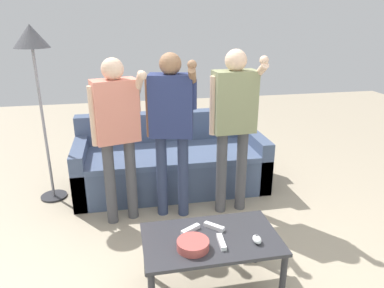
{
  "coord_description": "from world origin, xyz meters",
  "views": [
    {
      "loc": [
        -0.55,
        -2.34,
        1.9
      ],
      "look_at": [
        -0.03,
        0.29,
        0.93
      ],
      "focal_mm": 33.45,
      "sensor_mm": 36.0,
      "label": 1
    }
  ],
  "objects": [
    {
      "name": "ground_plane",
      "position": [
        0.0,
        0.0,
        0.0
      ],
      "size": [
        12.0,
        12.0,
        0.0
      ],
      "primitive_type": "plane",
      "color": "tan"
    },
    {
      "name": "couch",
      "position": [
        -0.05,
        1.48,
        0.29
      ],
      "size": [
        2.13,
        0.9,
        0.81
      ],
      "color": "#475675",
      "rests_on": "ground"
    },
    {
      "name": "coffee_table",
      "position": [
        -0.02,
        -0.3,
        0.4
      ],
      "size": [
        0.94,
        0.56,
        0.45
      ],
      "color": "#2D2D33",
      "rests_on": "ground"
    },
    {
      "name": "snack_bowl",
      "position": [
        -0.16,
        -0.4,
        0.48
      ],
      "size": [
        0.21,
        0.21,
        0.06
      ],
      "primitive_type": "cylinder",
      "color": "#B24C47",
      "rests_on": "coffee_table"
    },
    {
      "name": "game_remote_nunchuk",
      "position": [
        0.27,
        -0.41,
        0.48
      ],
      "size": [
        0.06,
        0.09,
        0.05
      ],
      "color": "white",
      "rests_on": "coffee_table"
    },
    {
      "name": "floor_lamp",
      "position": [
        -1.37,
        1.43,
        1.58
      ],
      "size": [
        0.34,
        0.34,
        1.83
      ],
      "color": "#2D2D33",
      "rests_on": "ground"
    },
    {
      "name": "player_left",
      "position": [
        -0.62,
        0.81,
        0.99
      ],
      "size": [
        0.5,
        0.34,
        1.57
      ],
      "color": "#47474C",
      "rests_on": "ground"
    },
    {
      "name": "player_center",
      "position": [
        -0.12,
        0.82,
        1.01
      ],
      "size": [
        0.47,
        0.41,
        1.6
      ],
      "color": "#2D3856",
      "rests_on": "ground"
    },
    {
      "name": "player_right",
      "position": [
        0.47,
        0.8,
        1.02
      ],
      "size": [
        0.49,
        0.32,
        1.62
      ],
      "color": "#47474C",
      "rests_on": "ground"
    },
    {
      "name": "game_remote_wand_near",
      "position": [
        0.03,
        -0.38,
        0.47
      ],
      "size": [
        0.05,
        0.17,
        0.03
      ],
      "color": "white",
      "rests_on": "coffee_table"
    },
    {
      "name": "game_remote_wand_far",
      "position": [
        0.03,
        -0.19,
        0.47
      ],
      "size": [
        0.14,
        0.13,
        0.03
      ],
      "color": "white",
      "rests_on": "coffee_table"
    },
    {
      "name": "game_remote_wand_spare",
      "position": [
        -0.14,
        -0.2,
        0.47
      ],
      "size": [
        0.15,
        0.11,
        0.03
      ],
      "color": "white",
      "rests_on": "coffee_table"
    }
  ]
}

